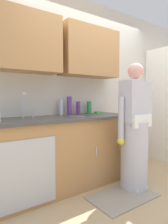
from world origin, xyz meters
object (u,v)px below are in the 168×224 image
Objects in this scene: bottle_dish_liquid at (61,107)px; sponge at (98,113)px; bottle_water_tall at (89,107)px; knife_on_counter at (77,116)px; sink at (30,120)px; bottle_cleaner_spray at (78,108)px; person_at_sink at (135,136)px; bottle_water_short at (69,106)px.

bottle_dish_liquid reaches higher than sponge.
bottle_water_tall reaches higher than knife_on_counter.
bottle_water_tall is 0.16m from sponge.
bottle_dish_liquid is at bearing 21.19° from sink.
bottle_cleaner_spray is 0.35m from sponge.
bottle_water_tall is 0.79× the size of knife_on_counter.
bottle_cleaner_spray reaches higher than sponge.
bottle_dish_liquid is 1.99× the size of sponge.
sink is 2.62× the size of bottle_water_tall.
bottle_water_tall is at bearing 4.78° from bottle_cleaner_spray.
sink is 0.58m from bottle_dish_liquid.
sponge is at bearing 95.51° from knife_on_counter.
person_at_sink is 6.14× the size of bottle_water_short.
bottle_water_short is 0.30m from knife_on_counter.
sponge is at bearing 92.62° from person_at_sink.
bottle_dish_liquid is at bearing 129.86° from person_at_sink.
bottle_dish_liquid is 1.15× the size of bottle_water_tall.
bottle_cleaner_spray is at bearing 13.00° from sink.
bottle_dish_liquid reaches higher than bottle_cleaner_spray.
sponge is at bearing -6.94° from bottle_dish_liquid.
bottle_cleaner_spray is 0.36m from knife_on_counter.
sink is at bearing 154.00° from person_at_sink.
bottle_water_short is (0.64, 0.17, 0.15)m from sink.
sink is 1.33m from person_at_sink.
sponge is at bearing -9.84° from bottle_cleaner_spray.
person_at_sink reaches higher than bottle_cleaner_spray.
person_at_sink is 0.78m from knife_on_counter.
person_at_sink is 8.51× the size of bottle_cleaner_spray.
bottle_water_tall is (1.02, 0.21, 0.11)m from sink.
sink is 1.05m from bottle_water_tall.
bottle_water_short is at bearing 175.46° from sponge.
bottle_water_tall is at bearing 108.77° from knife_on_counter.
sponge is (0.54, 0.22, 0.01)m from knife_on_counter.
sink reaches higher than bottle_water_short.
bottle_water_short is at bearing 125.69° from person_at_sink.
bottle_water_short is 0.38m from bottle_water_tall.
bottle_water_tall is 1.73× the size of sponge.
knife_on_counter is (0.61, -0.09, 0.02)m from sink.
bottle_dish_liquid is 0.50m from bottle_water_tall.
bottle_water_short is 1.10× the size of knife_on_counter.
bottle_water_short is 2.40× the size of sponge.
sink is 1.15m from sponge.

